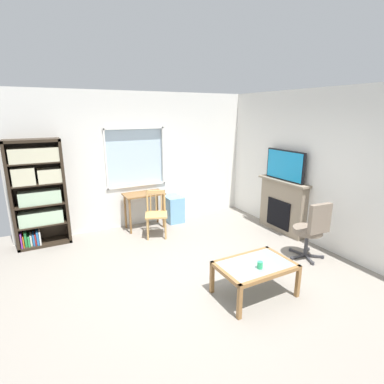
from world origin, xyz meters
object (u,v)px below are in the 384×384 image
(office_chair, at_px, (312,228))
(coffee_table, at_px, (255,268))
(fireplace, at_px, (282,206))
(sippy_cup, at_px, (260,265))
(desk_under_window, at_px, (144,200))
(tv, at_px, (285,165))
(bookshelf, at_px, (38,190))
(plastic_drawer_unit, at_px, (174,209))
(wooden_chair, at_px, (156,214))

(office_chair, xyz_separation_m, coffee_table, (-1.46, -0.35, -0.16))
(fireplace, height_order, sippy_cup, fireplace)
(desk_under_window, xyz_separation_m, tv, (2.40, -1.47, 0.76))
(bookshelf, xyz_separation_m, coffee_table, (2.42, -3.07, -0.65))
(desk_under_window, relative_size, tv, 0.86)
(bookshelf, xyz_separation_m, fireplace, (4.34, -1.58, -0.50))
(tv, height_order, office_chair, tv)
(desk_under_window, bearing_deg, office_chair, -53.16)
(tv, bearing_deg, sippy_cup, -140.11)
(plastic_drawer_unit, bearing_deg, coffee_table, -93.83)
(office_chair, bearing_deg, plastic_drawer_unit, 115.21)
(wooden_chair, relative_size, tv, 0.95)
(wooden_chair, height_order, tv, tv)
(desk_under_window, bearing_deg, tv, -31.54)
(desk_under_window, xyz_separation_m, fireplace, (2.42, -1.47, -0.07))
(plastic_drawer_unit, xyz_separation_m, sippy_cup, (-0.23, -3.13, 0.21))
(desk_under_window, bearing_deg, bookshelf, 176.82)
(office_chair, relative_size, sippy_cup, 11.11)
(wooden_chair, relative_size, office_chair, 0.90)
(wooden_chair, xyz_separation_m, sippy_cup, (0.41, -2.57, 0.04))
(office_chair, bearing_deg, bookshelf, 144.93)
(bookshelf, height_order, wooden_chair, bookshelf)
(bookshelf, bearing_deg, office_chair, -35.07)
(bookshelf, height_order, tv, bookshelf)
(fireplace, bearing_deg, bookshelf, 159.98)
(bookshelf, distance_m, desk_under_window, 1.97)
(tv, bearing_deg, office_chair, -111.30)
(bookshelf, relative_size, wooden_chair, 2.15)
(wooden_chair, distance_m, office_chair, 2.82)
(coffee_table, bearing_deg, wooden_chair, 100.07)
(tv, distance_m, office_chair, 1.47)
(plastic_drawer_unit, distance_m, tv, 2.53)
(sippy_cup, bearing_deg, office_chair, 17.63)
(plastic_drawer_unit, bearing_deg, wooden_chair, -138.35)
(plastic_drawer_unit, bearing_deg, bookshelf, 178.77)
(wooden_chair, bearing_deg, tv, -22.30)
(tv, bearing_deg, desk_under_window, 148.46)
(plastic_drawer_unit, relative_size, tv, 0.60)
(coffee_table, bearing_deg, tv, 38.17)
(sippy_cup, bearing_deg, desk_under_window, 98.77)
(bookshelf, xyz_separation_m, wooden_chair, (1.98, -0.62, -0.57))
(plastic_drawer_unit, height_order, coffee_table, plastic_drawer_unit)
(coffee_table, bearing_deg, office_chair, 13.67)
(desk_under_window, relative_size, plastic_drawer_unit, 1.42)
(bookshelf, distance_m, tv, 4.61)
(fireplace, distance_m, tv, 0.83)
(fireplace, height_order, office_chair, fireplace)
(wooden_chair, bearing_deg, coffee_table, -79.93)
(wooden_chair, bearing_deg, fireplace, -22.15)
(fireplace, relative_size, office_chair, 1.21)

